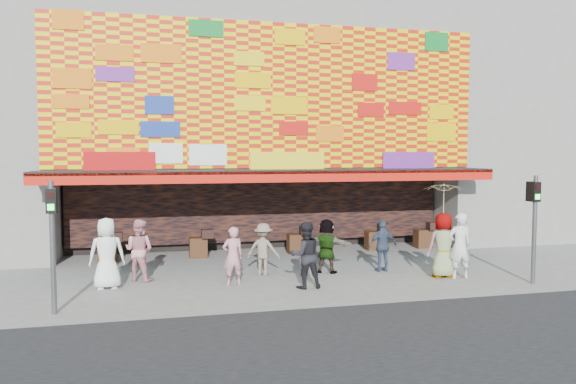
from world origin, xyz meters
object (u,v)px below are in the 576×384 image
Objects in this scene: ped_a at (107,253)px; ped_e at (383,246)px; ped_c at (305,255)px; ped_h at (460,246)px; ped_g at (443,245)px; ped_f at (327,246)px; ped_b at (233,256)px; ped_i at (139,250)px; ped_d at (263,249)px; parasol at (444,201)px; signal_left at (52,232)px; signal_right at (535,217)px.

ped_e is (8.01, 0.30, -0.17)m from ped_a.
ped_c is 4.62m from ped_h.
ped_a reaches higher than ped_g.
ped_f is at bearing -20.53° from ped_g.
ped_b is at bearing 168.73° from ped_a.
ped_c is 1.02× the size of ped_i.
ped_g is at bearing -177.53° from ped_c.
ped_i reaches higher than ped_d.
ped_h reaches higher than ped_i.
parasol reaches higher than ped_d.
ped_g is 0.99× the size of ped_h.
ped_c is at bearing 162.45° from ped_a.
ped_a is at bearing -14.35° from ped_b.
ped_d is at bearing 162.90° from parasol.
ped_c is at bearing 23.06° from ped_e.
ped_b is at bearing -1.90° from ped_h.
ped_g is at bearing 167.38° from ped_b.
parasol reaches higher than ped_h.
signal_left is 4.78m from ped_b.
signal_left reaches higher than ped_c.
ped_b is 0.90× the size of ped_c.
ped_g is at bearing 0.00° from parasol.
ped_a is at bearing 71.85° from ped_i.
signal_right is 1.72× the size of ped_i.
ped_f is (6.28, 0.51, -0.13)m from ped_a.
signal_right is 2.16m from ped_h.
ped_b is 3.10m from ped_f.
ped_g is (9.38, -0.90, -0.01)m from ped_a.
ped_a is (0.98, 2.18, -0.91)m from signal_left.
signal_left reaches higher than ped_d.
parasol reaches higher than ped_g.
signal_right reaches higher than ped_b.
ped_e is 0.90× the size of ped_i.
ped_a is 3.34m from ped_b.
ped_f is (7.27, 2.69, -1.04)m from signal_left.
ped_a is 5.28m from ped_c.
ped_a is 1.00× the size of ped_h.
ped_f is at bearing -125.28° from ped_c.
signal_right is at bearing 151.98° from ped_h.
signal_left is 10.48m from ped_g.
ped_h is (4.62, 0.05, 0.06)m from ped_c.
signal_right is 5.89m from ped_f.
signal_right is 2.58m from ped_g.
ped_e is (2.86, 1.48, -0.10)m from ped_c.
ped_a reaches higher than ped_e.
parasol is (6.06, -0.51, 1.42)m from ped_b.
ped_b is 0.80× the size of parasol.
ped_b is 1.47m from ped_d.
signal_left is 1.90× the size of ped_e.
signal_right reaches higher than ped_g.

